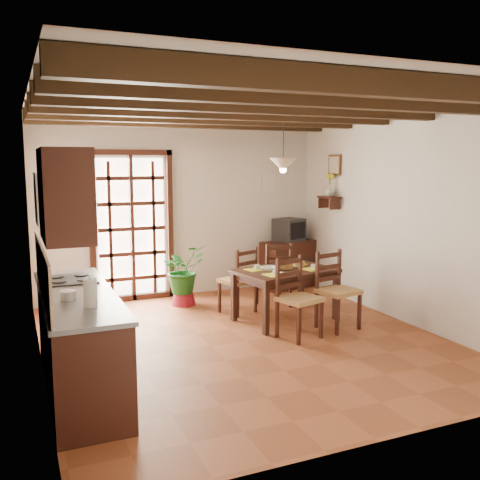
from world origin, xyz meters
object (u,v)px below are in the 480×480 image
chair_far_left (238,292)px  sideboard (288,264)px  potted_plant (183,267)px  chair_near_right (337,305)px  pendant_lamp (283,163)px  dining_table (285,276)px  chair_far_right (274,286)px  crt_tv (289,230)px  chair_near_left (298,313)px  kitchen_counter (78,339)px

chair_far_left → sideboard: (1.37, 1.07, 0.11)m
potted_plant → chair_far_left: bearing=-50.3°
chair_near_right → pendant_lamp: 1.95m
dining_table → chair_near_right: 0.78m
sideboard → chair_near_right: bearing=-116.7°
chair_far_right → crt_tv: bearing=-127.2°
chair_far_right → sideboard: 1.21m
dining_table → chair_near_left: chair_near_left is taller
chair_near_left → chair_far_left: chair_near_left is taller
kitchen_counter → sideboard: (3.72, 2.83, -0.08)m
chair_near_right → sideboard: 2.28m
chair_far_left → sideboard: bearing=-165.1°
chair_far_left → pendant_lamp: size_ratio=1.10×
chair_far_left → chair_far_right: bearing=167.9°
sideboard → pendant_lamp: (-0.94, -1.55, 1.68)m
chair_near_right → chair_near_left: bearing=178.9°
chair_near_left → sideboard: 2.61m
chair_far_left → crt_tv: crt_tv is taller
sideboard → crt_tv: bearing=-104.0°
chair_far_left → dining_table: bearing=103.8°
kitchen_counter → chair_near_left: 2.64m
chair_near_right → chair_far_left: (-0.87, 1.16, -0.02)m
chair_far_right → chair_near_left: bearing=76.1°
chair_near_left → potted_plant: bearing=96.6°
chair_near_left → pendant_lamp: bearing=60.5°
dining_table → chair_far_right: chair_far_right is taller
chair_far_right → pendant_lamp: bearing=73.9°
chair_near_left → pendant_lamp: pendant_lamp is taller
chair_near_left → pendant_lamp: 1.96m
dining_table → potted_plant: size_ratio=0.76×
chair_far_right → chair_far_left: bearing=12.1°
dining_table → sideboard: sideboard is taller
sideboard → chair_far_left: bearing=-156.0°
pendant_lamp → chair_near_right: bearing=-57.3°
chair_near_right → chair_far_left: chair_near_right is taller
chair_near_left → chair_far_left: size_ratio=1.04×
chair_near_left → pendant_lamp: size_ratio=1.14×
potted_plant → pendant_lamp: size_ratio=2.20×
potted_plant → chair_far_right: bearing=-25.8°
sideboard → kitchen_counter: bearing=-156.8°
kitchen_counter → chair_near_right: kitchen_counter is taller
chair_far_right → kitchen_counter: bearing=33.6°
kitchen_counter → potted_plant: potted_plant is taller
chair_near_left → dining_table: bearing=58.6°
chair_far_left → chair_far_right: chair_far_right is taller
chair_near_right → crt_tv: size_ratio=1.81×
chair_near_left → chair_near_right: chair_near_right is taller
chair_far_left → crt_tv: 1.87m
chair_far_right → crt_tv: crt_tv is taller
dining_table → chair_far_left: bearing=115.9°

